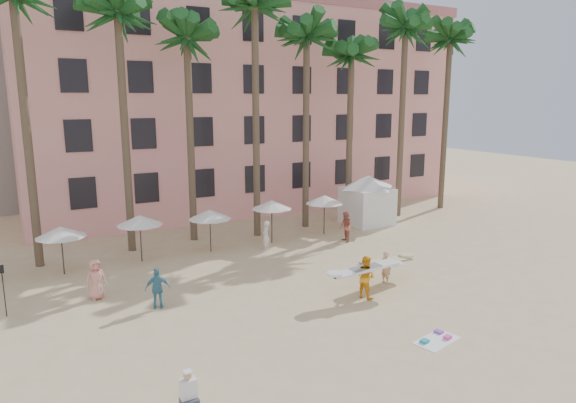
# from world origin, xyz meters

# --- Properties ---
(ground) EXTENTS (120.00, 120.00, 0.00)m
(ground) POSITION_xyz_m (0.00, 0.00, 0.00)
(ground) COLOR #D1B789
(ground) RESTS_ON ground
(pink_hotel) EXTENTS (35.00, 14.00, 16.00)m
(pink_hotel) POSITION_xyz_m (7.00, 26.00, 8.00)
(pink_hotel) COLOR #F29F93
(pink_hotel) RESTS_ON ground
(palm_row) EXTENTS (44.40, 5.40, 16.30)m
(palm_row) POSITION_xyz_m (0.51, 15.00, 12.97)
(palm_row) COLOR brown
(palm_row) RESTS_ON ground
(umbrella_row) EXTENTS (22.50, 2.70, 2.73)m
(umbrella_row) POSITION_xyz_m (-3.00, 12.50, 2.33)
(umbrella_row) COLOR #332B23
(umbrella_row) RESTS_ON ground
(cabana) EXTENTS (4.52, 4.52, 3.50)m
(cabana) POSITION_xyz_m (11.29, 13.57, 2.07)
(cabana) COLOR white
(cabana) RESTS_ON ground
(beach_towel) EXTENTS (1.97, 1.37, 0.14)m
(beach_towel) POSITION_xyz_m (2.36, -2.27, 0.03)
(beach_towel) COLOR white
(beach_towel) RESTS_ON ground
(carrier_yellow) EXTENTS (3.14, 1.25, 1.61)m
(carrier_yellow) POSITION_xyz_m (4.58, 3.37, 0.93)
(carrier_yellow) COLOR tan
(carrier_yellow) RESTS_ON ground
(carrier_white) EXTENTS (3.25, 1.11, 1.95)m
(carrier_white) POSITION_xyz_m (2.60, 2.41, 1.03)
(carrier_white) COLOR #FAA21A
(carrier_white) RESTS_ON ground
(beachgoers) EXTENTS (16.17, 5.97, 1.92)m
(beachgoers) POSITION_xyz_m (-0.71, 8.79, 0.93)
(beachgoers) COLOR #AF5C49
(beachgoers) RESTS_ON ground
(paddle) EXTENTS (0.18, 0.04, 2.23)m
(paddle) POSITION_xyz_m (-11.67, 7.94, 1.41)
(paddle) COLOR black
(paddle) RESTS_ON ground
(seated_man) EXTENTS (0.49, 0.86, 1.11)m
(seated_man) POSITION_xyz_m (-7.08, -1.89, 0.38)
(seated_man) COLOR #3F3F4C
(seated_man) RESTS_ON ground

